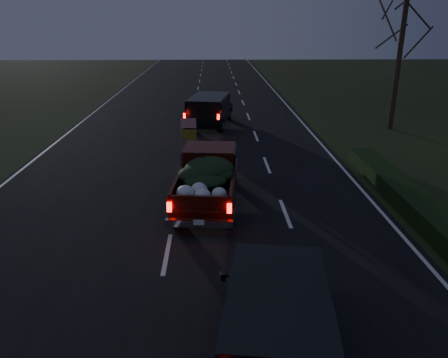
{
  "coord_description": "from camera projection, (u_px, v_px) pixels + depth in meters",
  "views": [
    {
      "loc": [
        1.25,
        -10.35,
        5.94
      ],
      "look_at": [
        1.6,
        2.29,
        1.3
      ],
      "focal_mm": 35.0,
      "sensor_mm": 36.0,
      "label": 1
    }
  ],
  "objects": [
    {
      "name": "ground",
      "position": [
        167.0,
        254.0,
        11.73
      ],
      "size": [
        120.0,
        120.0,
        0.0
      ],
      "primitive_type": "plane",
      "color": "black",
      "rests_on": "ground"
    },
    {
      "name": "road_asphalt",
      "position": [
        167.0,
        254.0,
        11.72
      ],
      "size": [
        14.0,
        120.0,
        0.02
      ],
      "primitive_type": "cube",
      "color": "black",
      "rests_on": "ground"
    },
    {
      "name": "hedge_row",
      "position": [
        408.0,
        198.0,
        14.64
      ],
      "size": [
        1.0,
        10.0,
        0.6
      ],
      "primitive_type": "cube",
      "color": "black",
      "rests_on": "ground"
    },
    {
      "name": "bare_tree_far",
      "position": [
        402.0,
        33.0,
        23.37
      ],
      "size": [
        3.6,
        3.6,
        7.0
      ],
      "color": "black",
      "rests_on": "ground"
    },
    {
      "name": "pickup_truck",
      "position": [
        208.0,
        175.0,
        14.79
      ],
      "size": [
        2.3,
        5.1,
        2.6
      ],
      "rotation": [
        0.0,
        0.0,
        -0.08
      ],
      "color": "#3D0F08",
      "rests_on": "ground"
    },
    {
      "name": "lead_suv",
      "position": [
        209.0,
        108.0,
        25.56
      ],
      "size": [
        2.91,
        5.24,
        1.42
      ],
      "rotation": [
        0.0,
        0.0,
        -0.18
      ],
      "color": "black",
      "rests_on": "ground"
    },
    {
      "name": "rear_suv",
      "position": [
        277.0,
        316.0,
        7.78
      ],
      "size": [
        2.41,
        4.61,
        1.27
      ],
      "rotation": [
        0.0,
        0.0,
        -0.13
      ],
      "color": "black",
      "rests_on": "ground"
    }
  ]
}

